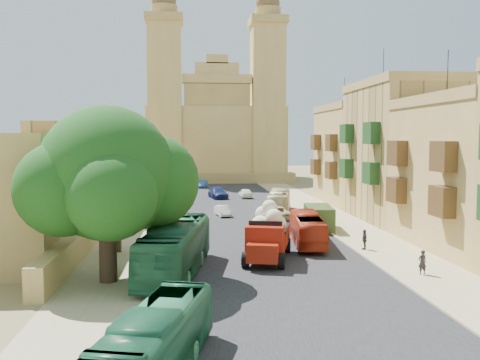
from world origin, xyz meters
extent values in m
plane|color=olive|center=(0.00, 0.00, 0.00)|extent=(260.00, 260.00, 0.00)
cube|color=black|center=(0.00, 30.00, 0.01)|extent=(14.00, 140.00, 0.01)
cube|color=tan|center=(9.50, 30.00, 0.01)|extent=(5.00, 140.00, 0.01)
cube|color=tan|center=(-9.50, 30.00, 0.01)|extent=(5.00, 140.00, 0.01)
cube|color=tan|center=(7.00, 30.00, 0.06)|extent=(0.25, 140.00, 0.12)
cube|color=tan|center=(-7.00, 30.00, 0.06)|extent=(0.25, 140.00, 0.12)
cube|color=tan|center=(16.00, 11.00, 5.25)|extent=(8.00, 14.00, 10.50)
cube|color=#9C7D44|center=(16.00, 11.00, 10.90)|extent=(8.20, 14.00, 0.80)
cylinder|color=black|center=(15.00, 13.80, 13.10)|extent=(0.06, 0.06, 3.60)
cube|color=#4D3419|center=(11.55, 7.08, 3.99)|extent=(0.90, 2.20, 2.00)
cube|color=#4D3419|center=(11.55, 14.92, 3.99)|extent=(0.90, 2.20, 2.00)
cube|color=#4D3419|center=(11.55, 7.08, 6.93)|extent=(0.90, 2.20, 2.00)
cube|color=#4D3419|center=(11.55, 14.92, 6.93)|extent=(0.90, 2.20, 2.00)
cube|color=tan|center=(16.00, 25.00, 6.50)|extent=(8.00, 14.00, 13.00)
cube|color=#9C7D44|center=(16.00, 25.00, 13.40)|extent=(8.20, 14.00, 0.80)
cylinder|color=black|center=(15.00, 27.80, 15.60)|extent=(0.06, 0.06, 3.60)
cube|color=#1A411C|center=(11.55, 21.08, 4.94)|extent=(0.90, 2.20, 2.00)
cube|color=#1A411C|center=(11.55, 28.92, 4.94)|extent=(0.90, 2.20, 2.00)
cube|color=#1A411C|center=(11.55, 21.08, 8.58)|extent=(0.90, 2.20, 2.00)
cube|color=#1A411C|center=(11.55, 28.92, 8.58)|extent=(0.90, 2.20, 2.00)
cube|color=tan|center=(16.00, 39.00, 5.75)|extent=(8.00, 14.00, 11.50)
cube|color=#9C7D44|center=(16.00, 39.00, 11.90)|extent=(8.20, 14.00, 0.80)
cylinder|color=black|center=(15.00, 41.80, 14.10)|extent=(0.06, 0.06, 3.60)
cube|color=#4D3419|center=(11.55, 35.08, 4.37)|extent=(0.90, 2.20, 2.00)
cube|color=#4D3419|center=(11.55, 42.92, 4.37)|extent=(0.90, 2.20, 2.00)
cube|color=#4D3419|center=(11.55, 35.08, 7.59)|extent=(0.90, 2.20, 2.00)
cube|color=#4D3419|center=(11.55, 42.92, 7.59)|extent=(0.90, 2.20, 2.00)
cube|color=tan|center=(-12.50, 20.00, 0.90)|extent=(1.00, 40.00, 1.80)
cube|color=#9C7D44|center=(-18.00, 18.00, 4.20)|extent=(10.00, 28.00, 8.40)
cube|color=tan|center=(-18.00, 44.00, 5.00)|extent=(10.00, 22.00, 10.00)
cube|color=tan|center=(0.00, 81.00, 7.00)|extent=(26.00, 20.00, 14.00)
cube|color=#9C7D44|center=(0.00, 70.50, 0.90)|extent=(28.00, 4.00, 1.80)
cube|color=#9C7D44|center=(0.00, 72.20, 10.00)|extent=(12.00, 2.00, 16.00)
cube|color=tan|center=(0.00, 72.20, 18.90)|extent=(12.60, 2.40, 1.60)
cube|color=tan|center=(0.00, 72.20, 20.60)|extent=(8.00, 2.00, 2.40)
cube|color=tan|center=(0.00, 72.20, 22.40)|extent=(4.00, 2.00, 1.60)
cube|color=tan|center=(-9.50, 73.50, 14.50)|extent=(6.00, 6.00, 29.00)
cube|color=#9C7D44|center=(-9.50, 73.50, 29.60)|extent=(6.80, 6.80, 1.40)
cylinder|color=#9C7D44|center=(-9.50, 73.50, 31.20)|extent=(4.80, 4.80, 1.80)
sphere|color=brown|center=(-9.50, 73.50, 33.00)|extent=(4.40, 4.40, 4.40)
cube|color=tan|center=(9.50, 73.50, 14.50)|extent=(6.00, 6.00, 29.00)
cube|color=#9C7D44|center=(9.50, 73.50, 29.60)|extent=(6.80, 6.80, 1.40)
cylinder|color=#9C7D44|center=(9.50, 73.50, 31.20)|extent=(4.80, 4.80, 1.80)
sphere|color=brown|center=(9.50, 73.50, 33.00)|extent=(4.40, 4.40, 4.40)
cylinder|color=#38281C|center=(-9.50, 4.00, 1.89)|extent=(1.00, 1.00, 3.79)
sphere|color=#0F380F|center=(-9.50, 4.00, 6.18)|extent=(7.58, 7.58, 7.58)
sphere|color=#0F380F|center=(-7.11, 5.20, 5.58)|extent=(5.58, 5.58, 5.58)
sphere|color=#0F380F|center=(-11.69, 3.10, 5.38)|extent=(5.19, 5.19, 5.19)
sphere|color=#0F380F|center=(-8.90, 1.61, 5.19)|extent=(4.79, 4.79, 4.79)
sphere|color=#0F380F|center=(-10.60, 6.19, 6.98)|extent=(4.39, 4.39, 4.39)
cylinder|color=#38281C|center=(-10.00, 12.00, 0.94)|extent=(0.44, 0.44, 1.88)
sphere|color=#0F380F|center=(-10.00, 12.00, 2.83)|extent=(2.73, 2.73, 2.73)
cylinder|color=#38281C|center=(-10.00, 24.00, 1.06)|extent=(0.44, 0.44, 2.12)
sphere|color=#0F380F|center=(-10.00, 24.00, 3.20)|extent=(3.08, 3.08, 3.08)
cylinder|color=#38281C|center=(-10.00, 36.00, 1.05)|extent=(0.44, 0.44, 2.10)
sphere|color=#0F380F|center=(-10.00, 36.00, 3.17)|extent=(3.06, 3.06, 3.06)
cylinder|color=#38281C|center=(-10.00, 48.00, 1.12)|extent=(0.44, 0.44, 2.25)
sphere|color=#0F380F|center=(-10.00, 48.00, 3.39)|extent=(3.27, 3.27, 3.27)
cube|color=maroon|center=(0.56, 9.73, 1.42)|extent=(3.43, 4.58, 1.02)
cube|color=black|center=(0.56, 9.73, 1.99)|extent=(3.50, 4.65, 0.14)
cube|color=maroon|center=(-0.08, 7.19, 1.53)|extent=(2.79, 2.46, 2.04)
cube|color=maroon|center=(-0.42, 5.87, 1.08)|extent=(2.21, 1.80, 1.14)
cube|color=black|center=(-0.08, 7.19, 2.33)|extent=(2.12, 0.64, 1.02)
cylinder|color=black|center=(-1.44, 6.48, 0.51)|extent=(0.64, 1.09, 1.02)
cylinder|color=black|center=(0.76, 5.92, 0.51)|extent=(0.64, 1.09, 1.02)
cylinder|color=black|center=(-0.20, 11.33, 0.51)|extent=(0.64, 1.09, 1.02)
cylinder|color=black|center=(2.00, 10.76, 0.51)|extent=(0.64, 1.09, 1.02)
sphere|color=beige|center=(-0.16, 9.21, 2.27)|extent=(1.25, 1.25, 1.25)
sphere|color=beige|center=(1.03, 9.25, 2.27)|extent=(1.25, 1.25, 1.25)
sphere|color=beige|center=(0.73, 10.39, 2.27)|extent=(1.25, 1.25, 1.25)
sphere|color=beige|center=(0.15, 9.95, 2.90)|extent=(1.14, 1.14, 1.14)
sphere|color=beige|center=(0.70, 8.64, 2.84)|extent=(1.14, 1.14, 1.14)
sphere|color=beige|center=(0.53, 9.62, 3.41)|extent=(1.02, 1.02, 1.02)
cube|color=#31461A|center=(6.50, 20.00, 1.04)|extent=(2.72, 5.26, 2.09)
cylinder|color=black|center=(5.33, 18.36, 0.42)|extent=(0.42, 0.86, 0.83)
cylinder|color=black|center=(7.29, 18.15, 0.42)|extent=(0.42, 0.86, 0.83)
cylinder|color=black|center=(5.71, 21.85, 0.42)|extent=(0.42, 0.86, 0.83)
cylinder|color=black|center=(7.67, 21.64, 0.42)|extent=(0.42, 0.86, 0.83)
imported|color=#206744|center=(-6.03, -8.70, 1.21)|extent=(4.19, 8.94, 2.43)
imported|color=#205D38|center=(-5.74, 5.27, 1.56)|extent=(4.39, 11.49, 3.12)
imported|color=#B23017|center=(4.00, 13.35, 1.20)|extent=(2.94, 8.79, 2.40)
imported|color=beige|center=(4.67, 30.53, 1.26)|extent=(3.93, 9.30, 2.52)
imported|color=#428DC4|center=(-5.00, 16.43, 0.63)|extent=(2.54, 3.99, 1.27)
imported|color=silver|center=(-1.55, 28.98, 0.54)|extent=(1.78, 3.47, 1.09)
imported|color=beige|center=(3.60, 26.01, 0.70)|extent=(2.50, 5.09, 1.39)
imported|color=navy|center=(-1.20, 45.65, 0.72)|extent=(2.87, 5.25, 1.44)
imported|color=white|center=(2.55, 45.92, 0.64)|extent=(1.75, 3.84, 1.28)
imported|color=#3160A5|center=(-3.06, 61.52, 0.65)|extent=(2.10, 4.16, 1.31)
imported|color=black|center=(8.89, 3.88, 0.74)|extent=(0.60, 0.45, 1.48)
imported|color=#343337|center=(7.76, 11.17, 0.74)|extent=(0.39, 0.88, 1.49)
camera|label=1|loc=(-4.77, -26.30, 8.11)|focal=40.00mm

